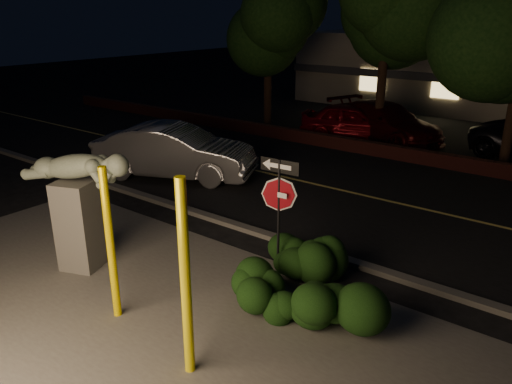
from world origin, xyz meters
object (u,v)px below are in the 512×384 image
Objects in this scene: yellow_pole_right at (186,281)px; sculpture at (78,197)px; parked_car_red at (353,121)px; silver_sedan at (175,152)px; signpost at (279,195)px; yellow_pole_left at (110,245)px; parked_car_darkred at (384,122)px.

sculpture is (-4.09, 1.02, 0.03)m from yellow_pole_right.
silver_sedan is at bearing 148.44° from parked_car_red.
sculpture is (-3.46, -2.21, -0.18)m from signpost.
sculpture is 0.59× the size of parked_car_red.
parked_car_darkred is at bearing 96.07° from yellow_pole_left.
silver_sedan is (-2.97, 5.52, -0.74)m from sculpture.
yellow_pole_left is at bearing -120.29° from signpost.
parked_car_red is at bearing 133.32° from parked_car_darkred.
silver_sedan is at bearing 179.56° from parked_car_darkred.
yellow_pole_right is at bearing -7.27° from yellow_pole_left.
silver_sedan is at bearing 148.37° from signpost.
yellow_pole_right is (2.07, -0.26, 0.16)m from yellow_pole_left.
sculpture is 13.90m from parked_car_red.
yellow_pole_left is 0.52× the size of parked_car_darkred.
yellow_pole_right reaches higher than yellow_pole_left.
yellow_pole_left is 2.09m from yellow_pole_right.
yellow_pole_left is 1.13× the size of signpost.
parked_car_darkred reaches higher than parked_car_red.
signpost is (-0.63, 3.22, 0.21)m from yellow_pole_right.
parked_car_red is 0.80× the size of parked_car_darkred.
sculpture is 0.50× the size of silver_sedan.
silver_sedan is at bearing 97.36° from sculpture.
silver_sedan is (-7.06, 6.54, -0.70)m from yellow_pole_right.
parked_car_red is 1.31m from parked_car_darkred.
yellow_pole_right is 15.83m from parked_car_darkred.
yellow_pole_right is 0.57× the size of parked_car_darkred.
yellow_pole_right is 1.21× the size of sculpture.
signpost is at bearing 11.62° from sculpture.
signpost is 12.44m from parked_car_red.
sculpture is 0.48× the size of parked_car_darkred.
sculpture is 14.39m from parked_car_darkred.
signpost is 0.96× the size of sculpture.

